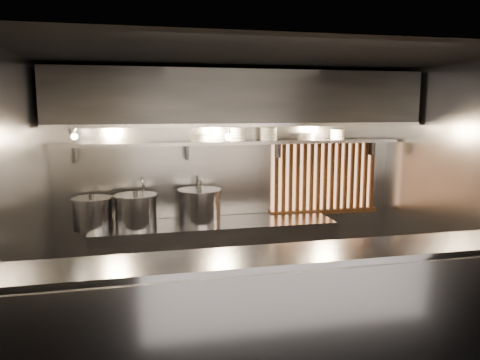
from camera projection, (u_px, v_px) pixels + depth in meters
name	position (u px, v px, depth m)	size (l,w,h in m)	color
floor	(261.00, 329.00, 4.95)	(4.50, 4.50, 0.00)	black
ceiling	(263.00, 57.00, 4.52)	(4.50, 4.50, 0.00)	black
wall_back	(232.00, 178.00, 6.18)	(4.50, 4.50, 0.00)	gray
wall_left	(23.00, 210.00, 4.23)	(3.00, 3.00, 0.00)	gray
wall_right	(456.00, 190.00, 5.23)	(3.00, 3.00, 0.00)	gray
serving_counter	(293.00, 317.00, 3.94)	(4.50, 0.56, 1.13)	#99999E
cooking_bench	(215.00, 257.00, 5.90)	(3.00, 0.70, 0.90)	#99999E
bowl_shelf	(234.00, 142.00, 5.93)	(4.40, 0.34, 0.04)	#99999E
exhaust_hood	(238.00, 99.00, 5.64)	(4.40, 0.81, 0.65)	#2D2D30
wood_screen	(325.00, 177.00, 6.42)	(1.56, 0.09, 1.04)	#FFB172
faucet_left	(143.00, 190.00, 5.81)	(0.04, 0.30, 0.50)	silver
faucet_right	(199.00, 188.00, 5.96)	(0.04, 0.30, 0.50)	silver
heat_lamp	(72.00, 131.00, 5.03)	(0.25, 0.35, 0.20)	#99999E
pendant_bulb	(229.00, 137.00, 5.78)	(0.09, 0.09, 0.19)	#2D2D30
stock_pot_left	(93.00, 213.00, 5.50)	(0.57, 0.57, 0.41)	#99999E
stock_pot_mid	(136.00, 211.00, 5.56)	(0.65, 0.65, 0.44)	#99999E
stock_pot_right	(200.00, 206.00, 5.78)	(0.70, 0.70, 0.46)	#99999E
bowl_stack_0	(200.00, 138.00, 5.82)	(0.24, 0.24, 0.09)	silver
bowl_stack_1	(238.00, 134.00, 5.92)	(0.21, 0.21, 0.17)	silver
bowl_stack_2	(269.00, 134.00, 6.02)	(0.23, 0.23, 0.17)	silver
bowl_stack_3	(306.00, 136.00, 6.14)	(0.24, 0.24, 0.09)	silver
bowl_stack_4	(337.00, 134.00, 6.23)	(0.20, 0.20, 0.13)	silver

